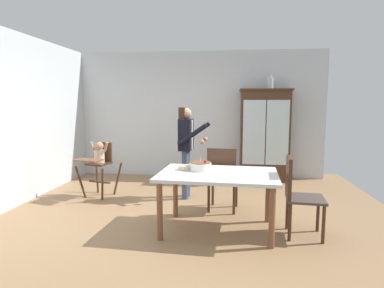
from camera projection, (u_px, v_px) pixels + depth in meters
The scene contains 12 objects.
ground_plane at pixel (181, 216), 4.66m from camera, with size 6.24×6.24×0.00m, color #93704C.
wall_back at pixel (199, 115), 7.08m from camera, with size 5.32×0.06×2.70m, color silver.
wall_left at pixel (4, 120), 4.79m from camera, with size 0.06×5.32×2.70m, color silver.
china_cabinet at pixel (265, 135), 6.71m from camera, with size 1.04×0.48×1.89m.
ceramic_vase at pixel (270, 83), 6.57m from camera, with size 0.13×0.13×0.27m.
high_chair_with_toddler at pixel (99, 159), 5.57m from camera, with size 0.70×0.78×0.95m.
adult_person at pixel (186, 141), 5.45m from camera, with size 0.52×0.50×1.53m.
dining_table at pixel (218, 180), 4.06m from camera, with size 1.52×1.09×0.74m.
birthday_cake at pixel (200, 166), 4.20m from camera, with size 0.28×0.28×0.19m.
serving_bowl at pixel (185, 168), 4.23m from camera, with size 0.18×0.18×0.06m, color #C6AD93.
dining_chair_far_side at pixel (222, 175), 4.77m from camera, with size 0.49×0.49×0.96m.
dining_chair_right_end at pixel (297, 191), 3.91m from camera, with size 0.48×0.48×0.96m.
Camera 1 is at (0.67, -4.44, 1.60)m, focal length 30.51 mm.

